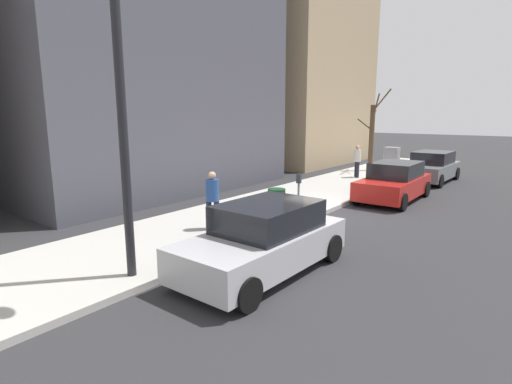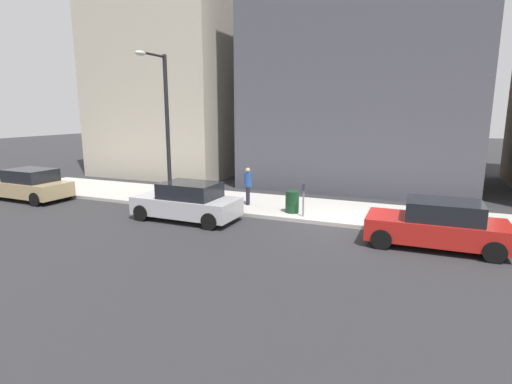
% 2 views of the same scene
% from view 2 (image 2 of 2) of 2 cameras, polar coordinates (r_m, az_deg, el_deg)
% --- Properties ---
extents(ground_plane, '(120.00, 120.00, 0.00)m').
position_cam_2_polar(ground_plane, '(15.34, 11.34, -4.90)').
color(ground_plane, '#2B2B2D').
extents(sidewalk, '(4.00, 36.00, 0.15)m').
position_cam_2_polar(sidewalk, '(17.22, 12.68, -2.89)').
color(sidewalk, '#B2AFA8').
rests_on(sidewalk, ground).
extents(parked_car_red, '(1.95, 4.21, 1.52)m').
position_cam_2_polar(parked_car_red, '(13.91, 24.49, -4.28)').
color(parked_car_red, red).
rests_on(parked_car_red, ground).
extents(parked_car_silver, '(1.99, 4.23, 1.52)m').
position_cam_2_polar(parked_car_silver, '(16.05, -9.78, -1.40)').
color(parked_car_silver, '#B7B7BC').
rests_on(parked_car_silver, ground).
extents(parked_car_tan, '(2.05, 4.26, 1.52)m').
position_cam_2_polar(parked_car_tan, '(22.40, -29.62, 0.89)').
color(parked_car_tan, tan).
rests_on(parked_car_tan, ground).
extents(parking_meter, '(0.14, 0.10, 1.35)m').
position_cam_2_polar(parking_meter, '(15.84, 6.80, -0.58)').
color(parking_meter, slate).
rests_on(parking_meter, sidewalk).
extents(streetlamp, '(1.97, 0.32, 6.50)m').
position_cam_2_polar(streetlamp, '(18.13, -13.09, 10.39)').
color(streetlamp, black).
rests_on(streetlamp, sidewalk).
extents(trash_bin, '(0.56, 0.56, 0.90)m').
position_cam_2_polar(trash_bin, '(16.51, 5.19, -1.40)').
color(trash_bin, '#14381E').
rests_on(trash_bin, sidewalk).
extents(pedestrian_midblock, '(0.39, 0.36, 1.66)m').
position_cam_2_polar(pedestrian_midblock, '(17.79, -1.17, 1.18)').
color(pedestrian_midblock, '#1E1E2D').
rests_on(pedestrian_midblock, sidewalk).
extents(office_block_center, '(12.25, 12.25, 14.14)m').
position_cam_2_polar(office_block_center, '(26.48, 15.65, 17.14)').
color(office_block_center, '#4C4C56').
rests_on(office_block_center, ground).
extents(office_tower_right, '(9.27, 9.27, 21.22)m').
position_cam_2_polar(office_tower_right, '(30.11, -11.33, 23.42)').
color(office_tower_right, '#BCB29E').
rests_on(office_tower_right, ground).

